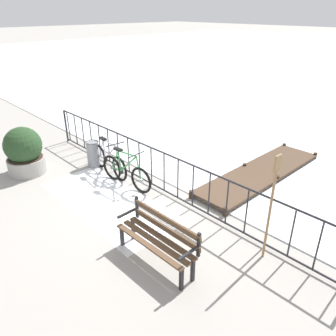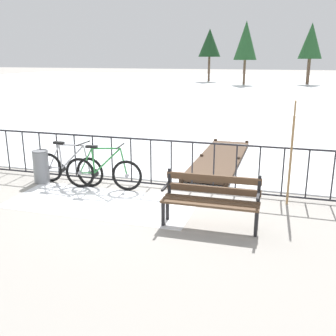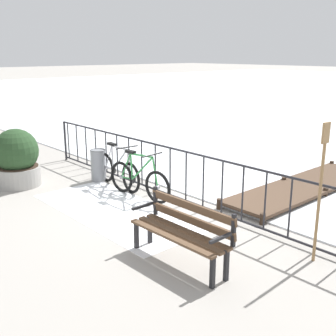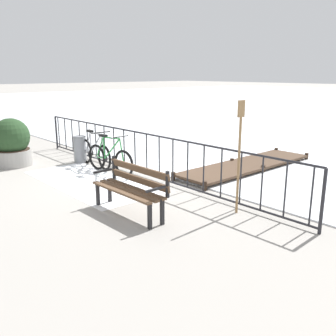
# 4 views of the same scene
# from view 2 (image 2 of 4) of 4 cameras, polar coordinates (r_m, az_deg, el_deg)

# --- Properties ---
(ground_plane) EXTENTS (160.00, 160.00, 0.00)m
(ground_plane) POSITION_cam_2_polar(r_m,az_deg,el_deg) (8.70, -3.86, -2.59)
(ground_plane) COLOR #9E9991
(frozen_pond) EXTENTS (80.00, 56.00, 0.03)m
(frozen_pond) POSITION_cam_2_polar(r_m,az_deg,el_deg) (36.34, 12.35, 11.18)
(frozen_pond) COLOR white
(frozen_pond) RESTS_ON ground
(snow_patch) EXTENTS (3.65, 1.61, 0.01)m
(snow_patch) POSITION_cam_2_polar(r_m,az_deg,el_deg) (7.82, -9.64, -4.93)
(snow_patch) COLOR white
(snow_patch) RESTS_ON ground
(railing_fence) EXTENTS (9.06, 0.06, 1.07)m
(railing_fence) POSITION_cam_2_polar(r_m,az_deg,el_deg) (8.54, -3.93, 0.98)
(railing_fence) COLOR #232328
(railing_fence) RESTS_ON ground
(bicycle_near_railing) EXTENTS (1.71, 0.52, 0.97)m
(bicycle_near_railing) POSITION_cam_2_polar(r_m,az_deg,el_deg) (8.97, -14.06, -0.01)
(bicycle_near_railing) COLOR black
(bicycle_near_railing) RESTS_ON ground
(bicycle_second) EXTENTS (1.71, 0.52, 0.97)m
(bicycle_second) POSITION_cam_2_polar(r_m,az_deg,el_deg) (8.49, -9.36, -0.63)
(bicycle_second) COLOR black
(bicycle_second) RESTS_ON ground
(park_bench) EXTENTS (1.61, 0.50, 0.89)m
(park_bench) POSITION_cam_2_polar(r_m,az_deg,el_deg) (6.58, 6.24, -4.10)
(park_bench) COLOR brown
(park_bench) RESTS_ON ground
(trash_bin) EXTENTS (0.35, 0.35, 0.73)m
(trash_bin) POSITION_cam_2_polar(r_m,az_deg,el_deg) (9.27, -17.84, 0.23)
(trash_bin) COLOR gray
(trash_bin) RESTS_ON ground
(oar_upright) EXTENTS (0.04, 0.16, 1.98)m
(oar_upright) POSITION_cam_2_polar(r_m,az_deg,el_deg) (7.66, 17.43, 2.98)
(oar_upright) COLOR #937047
(oar_upright) RESTS_ON ground
(wooden_dock) EXTENTS (1.10, 4.36, 0.20)m
(wooden_dock) POSITION_cam_2_polar(r_m,az_deg,el_deg) (10.61, 7.47, 1.37)
(wooden_dock) COLOR #4C3828
(wooden_dock) RESTS_ON ground
(tree_far_west) EXTENTS (2.23, 2.23, 6.02)m
(tree_far_west) POSITION_cam_2_polar(r_m,az_deg,el_deg) (40.61, 11.17, 17.58)
(tree_far_west) COLOR brown
(tree_far_west) RESTS_ON ground
(tree_west_mid) EXTENTS (2.45, 2.45, 5.64)m
(tree_west_mid) POSITION_cam_2_polar(r_m,az_deg,el_deg) (45.60, 6.03, 17.50)
(tree_west_mid) COLOR brown
(tree_west_mid) RESTS_ON ground
(tree_centre) EXTENTS (2.29, 2.29, 5.90)m
(tree_centre) POSITION_cam_2_polar(r_m,az_deg,el_deg) (42.82, 19.95, 16.82)
(tree_centre) COLOR brown
(tree_centre) RESTS_ON ground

